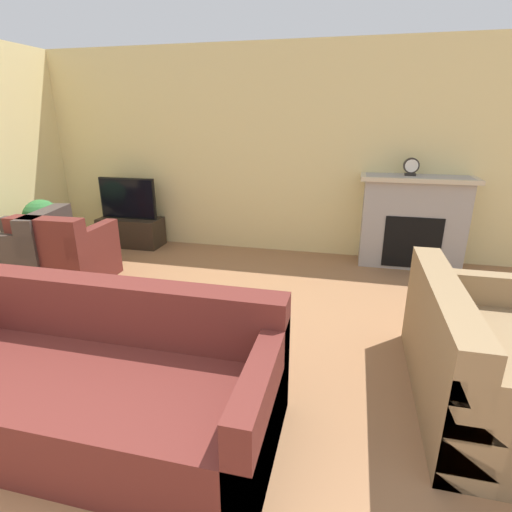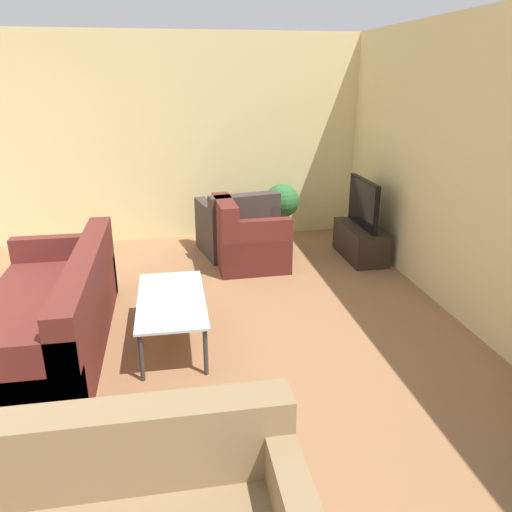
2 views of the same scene
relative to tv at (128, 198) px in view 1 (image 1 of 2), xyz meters
The scene contains 11 objects.
wall_back 1.93m from the tv, 10.20° to the left, with size 8.99×0.06×2.70m.
fireplace 3.88m from the tv, ahead, with size 1.34×0.48×1.13m.
tv_stand 0.50m from the tv, 90.00° to the left, with size 0.90×0.42×0.41m.
tv is the anchor object (origin of this frame).
couch_sectional 3.77m from the tv, 63.37° to the right, with size 2.26×0.97×0.82m.
couch_loveseat 4.80m from the tv, 32.74° to the right, with size 0.89×1.56×0.82m.
armchair_by_window 1.61m from the tv, 107.23° to the right, with size 1.00×1.02×0.82m.
armchair_accent 1.49m from the tv, 88.68° to the right, with size 0.85×0.83×0.82m.
coffee_table 2.94m from the tv, 53.47° to the right, with size 1.17×0.56×0.41m.
potted_plant 1.14m from the tv, 132.01° to the right, with size 0.45×0.45×0.81m.
mantel_clock 3.82m from the tv, ahead, with size 0.18×0.07×0.21m.
Camera 1 is at (1.33, -0.51, 1.81)m, focal length 28.00 mm.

